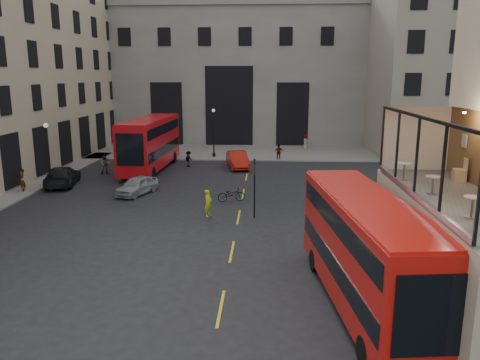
# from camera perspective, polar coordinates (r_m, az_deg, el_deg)

# --- Properties ---
(ground) EXTENTS (140.00, 140.00, 0.00)m
(ground) POSITION_cam_1_polar(r_m,az_deg,el_deg) (18.79, 3.95, -15.50)
(ground) COLOR black
(ground) RESTS_ON ground
(host_frontage) EXTENTS (3.00, 11.00, 4.50)m
(host_frontage) POSITION_cam_1_polar(r_m,az_deg,el_deg) (19.10, 24.19, -8.75)
(host_frontage) COLOR #C0B390
(host_frontage) RESTS_ON ground
(cafe_floor) EXTENTS (3.00, 10.00, 0.10)m
(cafe_floor) POSITION_cam_1_polar(r_m,az_deg,el_deg) (18.43, 24.83, -2.05)
(cafe_floor) COLOR slate
(cafe_floor) RESTS_ON host_frontage
(gateway) EXTENTS (35.00, 10.60, 18.00)m
(gateway) POSITION_cam_1_polar(r_m,az_deg,el_deg) (64.73, -1.00, 13.11)
(gateway) COLOR gray
(gateway) RESTS_ON ground
(building_right) EXTENTS (16.60, 18.60, 20.00)m
(building_right) POSITION_cam_1_polar(r_m,az_deg,el_deg) (60.10, 23.58, 13.09)
(building_right) COLOR gray
(building_right) RESTS_ON ground
(pavement_far) EXTENTS (40.00, 12.00, 0.12)m
(pavement_far) POSITION_cam_1_polar(r_m,az_deg,el_deg) (55.56, -2.74, 3.52)
(pavement_far) COLOR slate
(pavement_far) RESTS_ON ground
(traffic_light_near) EXTENTS (0.16, 0.20, 3.80)m
(traffic_light_near) POSITION_cam_1_polar(r_m,az_deg,el_deg) (29.29, 1.78, -0.04)
(traffic_light_near) COLOR black
(traffic_light_near) RESTS_ON ground
(traffic_light_far) EXTENTS (0.16, 0.20, 3.80)m
(traffic_light_far) POSITION_cam_1_polar(r_m,az_deg,el_deg) (47.36, -14.96, 4.41)
(traffic_light_far) COLOR black
(traffic_light_far) RESTS_ON ground
(street_lamp_a) EXTENTS (0.36, 0.36, 5.33)m
(street_lamp_a) POSITION_cam_1_polar(r_m,az_deg,el_deg) (38.92, -22.27, 2.14)
(street_lamp_a) COLOR black
(street_lamp_a) RESTS_ON ground
(street_lamp_b) EXTENTS (0.36, 0.36, 5.33)m
(street_lamp_b) POSITION_cam_1_polar(r_m,az_deg,el_deg) (51.29, -3.22, 5.39)
(street_lamp_b) COLOR black
(street_lamp_b) RESTS_ON ground
(bus_near) EXTENTS (3.71, 11.16, 4.37)m
(bus_near) POSITION_cam_1_polar(r_m,az_deg,el_deg) (18.62, 14.98, -7.91)
(bus_near) COLOR red
(bus_near) RESTS_ON ground
(bus_far) EXTENTS (3.20, 12.41, 4.92)m
(bus_far) POSITION_cam_1_polar(r_m,az_deg,el_deg) (45.19, -10.86, 4.67)
(bus_far) COLOR red
(bus_far) RESTS_ON ground
(car_a) EXTENTS (2.92, 4.36, 1.38)m
(car_a) POSITION_cam_1_polar(r_m,az_deg,el_deg) (36.29, -12.45, -0.66)
(car_a) COLOR gray
(car_a) RESTS_ON ground
(car_b) EXTENTS (2.72, 5.17, 1.62)m
(car_b) POSITION_cam_1_polar(r_m,az_deg,el_deg) (45.59, -0.29, 2.48)
(car_b) COLOR #B0170A
(car_b) RESTS_ON ground
(car_c) EXTENTS (3.23, 5.71, 1.56)m
(car_c) POSITION_cam_1_polar(r_m,az_deg,el_deg) (41.06, -20.86, 0.46)
(car_c) COLOR black
(car_c) RESTS_ON ground
(bicycle) EXTENTS (2.04, 1.13, 1.02)m
(bicycle) POSITION_cam_1_polar(r_m,az_deg,el_deg) (33.52, -1.07, -1.78)
(bicycle) COLOR gray
(bicycle) RESTS_ON ground
(cyclist) EXTENTS (0.62, 0.74, 1.73)m
(cyclist) POSITION_cam_1_polar(r_m,az_deg,el_deg) (30.03, -3.91, -2.82)
(cyclist) COLOR #C9E618
(cyclist) RESTS_ON ground
(pedestrian_a) EXTENTS (1.04, 0.89, 1.88)m
(pedestrian_a) POSITION_cam_1_polar(r_m,az_deg,el_deg) (44.54, -16.11, 1.90)
(pedestrian_a) COLOR gray
(pedestrian_a) RESTS_ON ground
(pedestrian_b) EXTENTS (0.98, 1.16, 1.56)m
(pedestrian_b) POSITION_cam_1_polar(r_m,az_deg,el_deg) (46.48, -6.28, 2.56)
(pedestrian_b) COLOR gray
(pedestrian_b) RESTS_ON ground
(pedestrian_c) EXTENTS (1.01, 0.45, 1.70)m
(pedestrian_c) POSITION_cam_1_polar(r_m,az_deg,el_deg) (49.97, 4.76, 3.38)
(pedestrian_c) COLOR gray
(pedestrian_c) RESTS_ON ground
(pedestrian_d) EXTENTS (0.86, 1.07, 1.90)m
(pedestrian_d) POSITION_cam_1_polar(r_m,az_deg,el_deg) (57.28, 7.98, 4.58)
(pedestrian_d) COLOR gray
(pedestrian_d) RESTS_ON ground
(pedestrian_e) EXTENTS (0.67, 0.79, 1.84)m
(pedestrian_e) POSITION_cam_1_polar(r_m,az_deg,el_deg) (39.61, -25.04, -0.12)
(pedestrian_e) COLOR gray
(pedestrian_e) RESTS_ON ground
(cafe_table_near) EXTENTS (0.53, 0.53, 0.66)m
(cafe_table_near) POSITION_cam_1_polar(r_m,az_deg,el_deg) (15.89, 26.47, -2.61)
(cafe_table_near) COLOR silver
(cafe_table_near) RESTS_ON cafe_floor
(cafe_table_mid) EXTENTS (0.53, 0.53, 0.67)m
(cafe_table_mid) POSITION_cam_1_polar(r_m,az_deg,el_deg) (18.47, 22.46, -0.24)
(cafe_table_mid) COLOR beige
(cafe_table_mid) RESTS_ON cafe_floor
(cafe_table_far) EXTENTS (0.57, 0.57, 0.71)m
(cafe_table_far) POSITION_cam_1_polar(r_m,az_deg,el_deg) (20.61, 19.38, 1.34)
(cafe_table_far) COLOR beige
(cafe_table_far) RESTS_ON cafe_floor
(cafe_chair_d) EXTENTS (0.53, 0.53, 0.96)m
(cafe_chair_d) POSITION_cam_1_polar(r_m,az_deg,el_deg) (21.15, 25.20, 0.63)
(cafe_chair_d) COLOR tan
(cafe_chair_d) RESTS_ON cafe_floor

